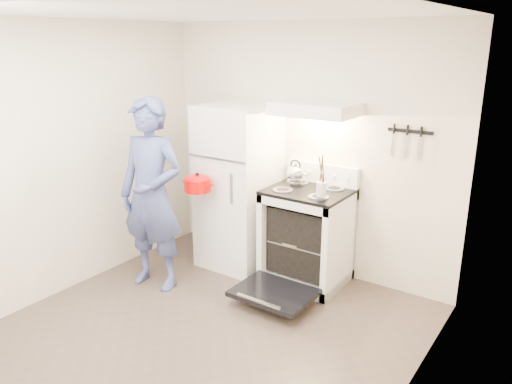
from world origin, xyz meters
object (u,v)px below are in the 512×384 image
tea_kettle (295,172)px  dutch_oven (198,185)px  refrigerator (239,187)px  stove_body (307,238)px  person (152,195)px

tea_kettle → dutch_oven: tea_kettle is taller
tea_kettle → refrigerator: bearing=-171.2°
refrigerator → stove_body: size_ratio=1.85×
person → tea_kettle: bearing=34.1°
stove_body → tea_kettle: tea_kettle is taller
stove_body → person: 1.55m
person → stove_body: bearing=27.0°
refrigerator → person: size_ratio=0.93×
dutch_oven → tea_kettle: bearing=39.3°
refrigerator → dutch_oven: size_ratio=5.12×
stove_body → tea_kettle: 0.65m
tea_kettle → dutch_oven: bearing=-140.7°
tea_kettle → person: (-0.99, -0.97, -0.16)m
stove_body → tea_kettle: (-0.19, 0.07, 0.62)m
refrigerator → tea_kettle: size_ratio=6.70×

